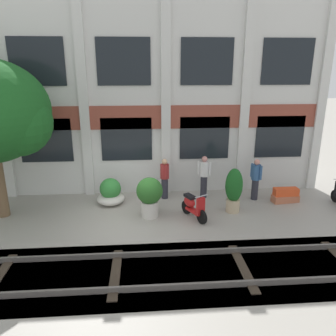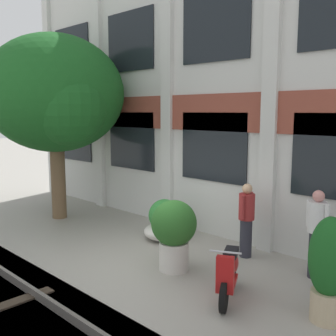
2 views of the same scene
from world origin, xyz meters
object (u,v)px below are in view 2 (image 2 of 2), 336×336
Objects in this scene: resident_watching_tracks at (246,218)px; resident_near_plants at (317,231)px; broadleaf_tree at (55,97)px; potted_plant_wide_bowl at (165,223)px; scooter_second_parked at (229,273)px; potted_plant_fluted_column at (174,230)px; potted_plant_ribbed_drum at (329,267)px.

resident_near_plants is at bearing 170.73° from resident_watching_tracks.
potted_plant_wide_bowl is (3.66, 0.74, -3.10)m from broadleaf_tree.
resident_watching_tracks reaches higher than scooter_second_parked.
resident_watching_tracks is (5.73, 1.13, -2.66)m from broadleaf_tree.
potted_plant_wide_bowl is at bearing 140.05° from potted_plant_fluted_column.
broadleaf_tree is 3.28× the size of resident_watching_tracks.
potted_plant_ribbed_drum is 0.96× the size of resident_near_plants.
scooter_second_parked is at bearing -165.51° from potted_plant_ribbed_drum.
potted_plant_wide_bowl is 2.15m from resident_watching_tracks.
resident_watching_tracks is at bearing 11.19° from broadleaf_tree.
broadleaf_tree is at bearing 174.67° from potted_plant_fluted_column.
broadleaf_tree is at bearing 2.43° from resident_watching_tracks.
potted_plant_ribbed_drum is 2.98m from potted_plant_fluted_column.
resident_watching_tracks is (-0.84, 1.81, 0.43)m from scooter_second_parked.
scooter_second_parked is at bearing -5.91° from broadleaf_tree.
resident_watching_tracks is 1.54m from resident_near_plants.
potted_plant_ribbed_drum is at bearing 50.06° from resident_near_plants.
potted_plant_wide_bowl is at bearing 11.38° from broadleaf_tree.
potted_plant_ribbed_drum is at bearing -2.06° from broadleaf_tree.
scooter_second_parked is 0.79× the size of resident_watching_tracks.
resident_near_plants reaches higher than potted_plant_wide_bowl.
potted_plant_fluted_column is at bearing -176.43° from potted_plant_ribbed_drum.
resident_near_plants is at bearing 6.06° from potted_plant_wide_bowl.
potted_plant_fluted_column is 1.73m from resident_watching_tracks.
resident_near_plants is (1.54, -0.01, 0.04)m from resident_watching_tracks.
resident_near_plants reaches higher than scooter_second_parked.
broadleaf_tree reaches higher than scooter_second_parked.
broadleaf_tree is at bearing -168.62° from potted_plant_wide_bowl.
potted_plant_wide_bowl is at bearing -142.88° from scooter_second_parked.
potted_plant_fluted_column is 2.69m from resident_near_plants.
potted_plant_fluted_column is at bearing -33.24° from resident_near_plants.
potted_plant_wide_bowl is 3.24m from scooter_second_parked.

